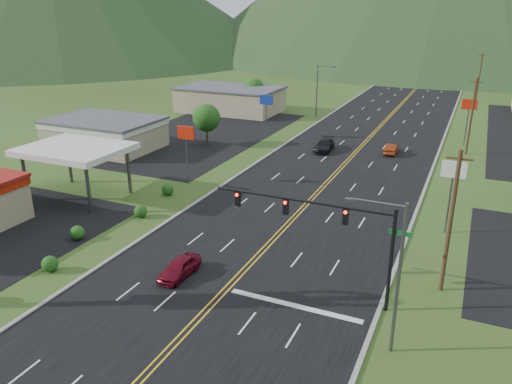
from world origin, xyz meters
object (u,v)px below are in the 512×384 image
at_px(car_red_far, 392,149).
at_px(car_red_near, 179,268).
at_px(car_dark_mid, 324,146).
at_px(traffic_signal, 329,224).
at_px(streetlight_east, 393,269).
at_px(streetlight_west, 319,87).
at_px(gas_canopy, 75,150).

bearing_deg(car_red_far, car_red_near, 77.64).
distance_m(car_red_near, car_dark_mid, 36.55).
bearing_deg(car_dark_mid, traffic_signal, -77.88).
distance_m(traffic_signal, car_red_near, 11.50).
xyz_separation_m(traffic_signal, car_red_near, (-10.37, -1.76, -4.65)).
bearing_deg(streetlight_east, streetlight_west, 110.86).
bearing_deg(streetlight_west, gas_canopy, -102.13).
xyz_separation_m(traffic_signal, gas_canopy, (-28.48, 8.00, -0.46)).
bearing_deg(car_red_near, gas_canopy, 153.38).
bearing_deg(car_red_far, streetlight_east, 99.06).
bearing_deg(car_red_far, streetlight_west, -49.77).
height_order(streetlight_west, car_dark_mid, streetlight_west).
bearing_deg(car_red_near, streetlight_east, -6.70).
bearing_deg(streetlight_west, car_dark_mid, -70.29).
bearing_deg(car_red_near, car_dark_mid, 92.02).
relative_size(car_red_near, car_dark_mid, 0.77).
bearing_deg(car_red_near, car_red_far, 79.59).
bearing_deg(car_red_near, streetlight_west, 99.40).
bearing_deg(traffic_signal, car_dark_mid, 106.89).
relative_size(traffic_signal, car_red_near, 3.29).
xyz_separation_m(car_dark_mid, car_red_far, (8.54, 2.29, -0.08)).
relative_size(traffic_signal, gas_canopy, 1.31).
bearing_deg(car_dark_mid, streetlight_east, -73.29).
bearing_deg(traffic_signal, gas_canopy, 164.30).
distance_m(traffic_signal, gas_canopy, 29.59).
distance_m(car_red_near, car_red_far, 39.73).
distance_m(streetlight_west, gas_canopy, 49.10).
height_order(traffic_signal, car_red_far, traffic_signal).
xyz_separation_m(streetlight_east, car_red_far, (-6.72, 41.07, -4.52)).
xyz_separation_m(streetlight_east, streetlight_west, (-22.86, 60.00, 0.00)).
relative_size(streetlight_west, gas_canopy, 0.90).
distance_m(streetlight_west, car_red_near, 58.47).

